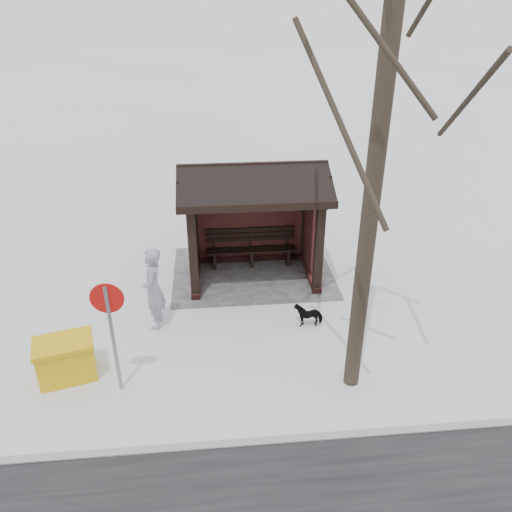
{
  "coord_description": "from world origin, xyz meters",
  "views": [
    {
      "loc": [
        1.02,
        11.36,
        6.6
      ],
      "look_at": [
        0.01,
        0.8,
        1.02
      ],
      "focal_mm": 35.0,
      "sensor_mm": 36.0,
      "label": 1
    }
  ],
  "objects_px": {
    "bus_shelter": "(253,197)",
    "pedestrian": "(153,289)",
    "road_sign": "(110,315)",
    "dog": "(308,314)",
    "grit_bin": "(66,359)",
    "tree_near": "(391,31)"
  },
  "relations": [
    {
      "from": "bus_shelter",
      "to": "pedestrian",
      "type": "bearing_deg",
      "value": 42.18
    },
    {
      "from": "bus_shelter",
      "to": "pedestrian",
      "type": "xyz_separation_m",
      "value": [
        2.35,
        2.13,
        -1.21
      ]
    },
    {
      "from": "bus_shelter",
      "to": "road_sign",
      "type": "distance_m",
      "value": 5.05
    },
    {
      "from": "dog",
      "to": "road_sign",
      "type": "height_order",
      "value": "road_sign"
    },
    {
      "from": "dog",
      "to": "grit_bin",
      "type": "height_order",
      "value": "grit_bin"
    },
    {
      "from": "bus_shelter",
      "to": "tree_near",
      "type": "xyz_separation_m",
      "value": [
        -1.5,
        4.36,
        3.99
      ]
    },
    {
      "from": "dog",
      "to": "road_sign",
      "type": "bearing_deg",
      "value": -67.95
    },
    {
      "from": "bus_shelter",
      "to": "dog",
      "type": "height_order",
      "value": "bus_shelter"
    },
    {
      "from": "bus_shelter",
      "to": "grit_bin",
      "type": "height_order",
      "value": "bus_shelter"
    },
    {
      "from": "grit_bin",
      "to": "road_sign",
      "type": "distance_m",
      "value": 1.68
    },
    {
      "from": "bus_shelter",
      "to": "road_sign",
      "type": "bearing_deg",
      "value": 55.17
    },
    {
      "from": "pedestrian",
      "to": "grit_bin",
      "type": "relative_size",
      "value": 1.53
    },
    {
      "from": "bus_shelter",
      "to": "tree_near",
      "type": "height_order",
      "value": "tree_near"
    },
    {
      "from": "grit_bin",
      "to": "tree_near",
      "type": "bearing_deg",
      "value": 158.01
    },
    {
      "from": "pedestrian",
      "to": "road_sign",
      "type": "xyz_separation_m",
      "value": [
        0.52,
        1.99,
        0.71
      ]
    },
    {
      "from": "bus_shelter",
      "to": "dog",
      "type": "relative_size",
      "value": 5.8
    },
    {
      "from": "dog",
      "to": "bus_shelter",
      "type": "bearing_deg",
      "value": -158.46
    },
    {
      "from": "tree_near",
      "to": "dog",
      "type": "height_order",
      "value": "tree_near"
    },
    {
      "from": "grit_bin",
      "to": "road_sign",
      "type": "relative_size",
      "value": 0.54
    },
    {
      "from": "bus_shelter",
      "to": "grit_bin",
      "type": "xyz_separation_m",
      "value": [
        3.92,
        3.69,
        -1.74
      ]
    },
    {
      "from": "pedestrian",
      "to": "road_sign",
      "type": "distance_m",
      "value": 2.18
    },
    {
      "from": "tree_near",
      "to": "pedestrian",
      "type": "bearing_deg",
      "value": -30.02
    }
  ]
}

